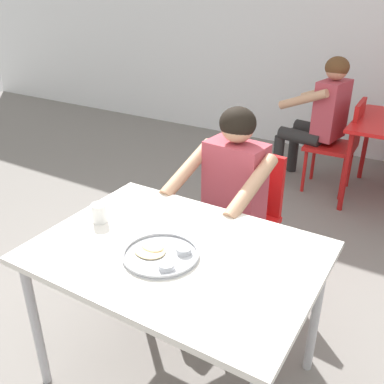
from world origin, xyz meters
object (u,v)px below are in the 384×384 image
at_px(table_foreground, 177,263).
at_px(chair_red_left, 341,141).
at_px(chair_foreground, 243,209).
at_px(thali_tray, 161,254).
at_px(patron_background, 321,111).
at_px(drinking_cup, 100,212).
at_px(diner_foreground, 226,192).

height_order(table_foreground, chair_red_left, chair_red_left).
bearing_deg(chair_foreground, thali_tray, -85.95).
xyz_separation_m(chair_foreground, patron_background, (-0.02, 1.68, 0.23)).
height_order(thali_tray, drinking_cup, drinking_cup).
height_order(table_foreground, drinking_cup, drinking_cup).
bearing_deg(diner_foreground, chair_red_left, 83.13).
xyz_separation_m(table_foreground, patron_background, (-0.12, 2.59, 0.04)).
bearing_deg(table_foreground, thali_tray, -110.73).
xyz_separation_m(chair_foreground, chair_red_left, (0.21, 1.62, 0.00)).
bearing_deg(thali_tray, drinking_cup, 168.03).
xyz_separation_m(table_foreground, drinking_cup, (-0.44, 0.01, 0.12)).
xyz_separation_m(chair_red_left, patron_background, (-0.23, 0.06, 0.23)).
distance_m(table_foreground, thali_tray, 0.12).
distance_m(diner_foreground, patron_background, 1.90).
distance_m(table_foreground, chair_red_left, 2.54).
height_order(diner_foreground, chair_red_left, diner_foreground).
height_order(diner_foreground, patron_background, patron_background).
height_order(thali_tray, diner_foreground, diner_foreground).
bearing_deg(thali_tray, diner_foreground, 96.46).
relative_size(table_foreground, chair_red_left, 1.38).
bearing_deg(chair_red_left, chair_foreground, -97.24).
relative_size(thali_tray, chair_foreground, 0.38).
relative_size(chair_foreground, patron_background, 0.70).
distance_m(thali_tray, drinking_cup, 0.43).
xyz_separation_m(thali_tray, chair_foreground, (-0.07, 0.99, -0.27)).
xyz_separation_m(table_foreground, chair_red_left, (0.11, 2.53, -0.18)).
relative_size(chair_foreground, chair_red_left, 0.98).
xyz_separation_m(table_foreground, thali_tray, (-0.03, -0.08, 0.08)).
relative_size(thali_tray, patron_background, 0.27).
distance_m(table_foreground, patron_background, 2.59).
relative_size(thali_tray, diner_foreground, 0.28).
height_order(drinking_cup, chair_red_left, chair_red_left).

